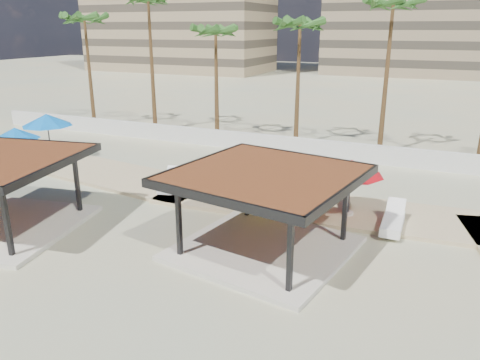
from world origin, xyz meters
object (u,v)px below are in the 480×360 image
Objects in this scene: pavilion_central at (265,204)px; lounger_b at (393,223)px; lounger_a at (169,184)px; umbrella_a at (47,120)px; umbrella_c at (351,168)px.

lounger_b is (4.26, 3.81, -1.49)m from pavilion_central.
lounger_b reaches higher than lounger_a.
lounger_b is (11.26, -0.59, 0.01)m from lounger_a.
pavilion_central reaches higher than umbrella_a.
umbrella_a is at bearing 169.08° from pavilion_central.
lounger_a is at bearing -11.53° from umbrella_a.
pavilion_central is at bearing -116.62° from umbrella_c.
lounger_a is at bearing 86.34° from lounger_b.
umbrella_c reaches higher than lounger_b.
pavilion_central is 18.44m from umbrella_a.
pavilion_central reaches higher than lounger_a.
pavilion_central is 1.88× the size of umbrella_a.
umbrella_a is 19.60m from umbrella_c.
umbrella_c is 9.47m from lounger_a.
umbrella_c is 1.26× the size of lounger_b.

